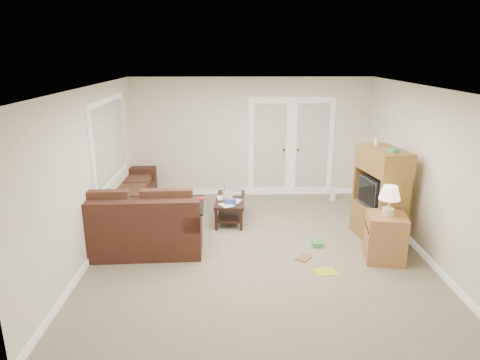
{
  "coord_description": "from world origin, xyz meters",
  "views": [
    {
      "loc": [
        -0.38,
        -6.14,
        2.97
      ],
      "look_at": [
        -0.27,
        0.12,
        1.1
      ],
      "focal_mm": 32.0,
      "sensor_mm": 36.0,
      "label": 1
    }
  ],
  "objects_px": {
    "coffee_table": "(230,208)",
    "tv_armoire": "(380,195)",
    "sectional_sofa": "(127,212)",
    "side_cabinet": "(386,234)"
  },
  "relations": [
    {
      "from": "coffee_table",
      "to": "tv_armoire",
      "type": "height_order",
      "value": "tv_armoire"
    },
    {
      "from": "tv_armoire",
      "to": "sectional_sofa",
      "type": "bearing_deg",
      "value": 165.14
    },
    {
      "from": "tv_armoire",
      "to": "side_cabinet",
      "type": "xyz_separation_m",
      "value": [
        -0.14,
        -0.75,
        -0.36
      ]
    },
    {
      "from": "coffee_table",
      "to": "tv_armoire",
      "type": "distance_m",
      "value": 2.64
    },
    {
      "from": "coffee_table",
      "to": "tv_armoire",
      "type": "relative_size",
      "value": 0.64
    },
    {
      "from": "tv_armoire",
      "to": "side_cabinet",
      "type": "relative_size",
      "value": 1.42
    },
    {
      "from": "sectional_sofa",
      "to": "tv_armoire",
      "type": "height_order",
      "value": "tv_armoire"
    },
    {
      "from": "sectional_sofa",
      "to": "side_cabinet",
      "type": "height_order",
      "value": "side_cabinet"
    },
    {
      "from": "sectional_sofa",
      "to": "coffee_table",
      "type": "height_order",
      "value": "sectional_sofa"
    },
    {
      "from": "sectional_sofa",
      "to": "coffee_table",
      "type": "xyz_separation_m",
      "value": [
        1.75,
        0.53,
        -0.14
      ]
    }
  ]
}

